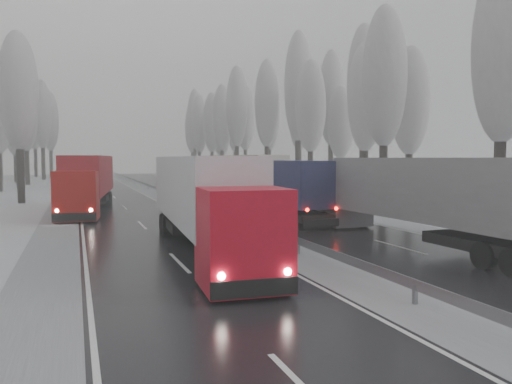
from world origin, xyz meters
TOP-DOWN VIEW (x-y plane):
  - carriageway_right at (5.25, 30.00)m, footprint 7.50×200.00m
  - carriageway_left at (-5.25, 30.00)m, footprint 7.50×200.00m
  - median_slush at (0.00, 30.00)m, footprint 3.00×200.00m
  - shoulder_right at (10.20, 30.00)m, footprint 2.40×200.00m
  - shoulder_left at (-10.20, 30.00)m, footprint 2.40×200.00m
  - median_guardrail at (0.00, 29.99)m, footprint 0.12×200.00m
  - tree_16 at (15.04, 15.67)m, footprint 3.60×3.60m
  - tree_18 at (14.51, 27.03)m, footprint 3.60×3.60m
  - tree_19 at (20.02, 31.03)m, footprint 3.60×3.60m
  - tree_20 at (17.90, 35.17)m, footprint 3.60×3.60m
  - tree_21 at (20.12, 39.17)m, footprint 3.60×3.60m
  - tree_22 at (17.02, 45.60)m, footprint 3.60×3.60m
  - tree_23 at (23.31, 49.60)m, footprint 3.60×3.60m
  - tree_24 at (17.90, 51.02)m, footprint 3.60×3.60m
  - tree_25 at (24.81, 55.02)m, footprint 3.60×3.60m
  - tree_26 at (17.56, 61.27)m, footprint 3.60×3.60m
  - tree_27 at (24.72, 65.27)m, footprint 3.60×3.60m
  - tree_28 at (16.34, 71.95)m, footprint 3.60×3.60m
  - tree_29 at (23.71, 75.95)m, footprint 3.60×3.60m
  - tree_30 at (16.56, 81.70)m, footprint 3.60×3.60m
  - tree_31 at (22.48, 85.70)m, footprint 3.60×3.60m
  - tree_32 at (16.63, 89.21)m, footprint 3.60×3.60m
  - tree_33 at (19.77, 93.21)m, footprint 3.60×3.60m
  - tree_34 at (15.73, 96.32)m, footprint 3.60×3.60m
  - tree_35 at (24.94, 100.32)m, footprint 3.60×3.60m
  - tree_36 at (17.04, 106.16)m, footprint 3.60×3.60m
  - tree_37 at (24.02, 110.16)m, footprint 3.60×3.60m
  - tree_38 at (18.73, 116.73)m, footprint 3.60×3.60m
  - tree_39 at (21.55, 120.73)m, footprint 3.60×3.60m
  - tree_62 at (-13.94, 43.73)m, footprint 3.60×3.60m
  - tree_68 at (-16.58, 69.11)m, footprint 3.60×3.60m
  - tree_70 at (-16.33, 79.19)m, footprint 3.60×3.60m
  - tree_72 at (-18.93, 88.54)m, footprint 3.60×3.60m
  - tree_74 at (-15.07, 99.33)m, footprint 3.60×3.60m
  - tree_76 at (-14.05, 108.72)m, footprint 3.60×3.60m
  - tree_77 at (-19.66, 112.72)m, footprint 3.60×3.60m
  - tree_78 at (-17.56, 115.31)m, footprint 3.60×3.60m
  - tree_79 at (-20.33, 119.31)m, footprint 3.60×3.60m
  - truck_grey_tarp at (6.40, 12.30)m, footprint 3.03×16.64m
  - truck_blue_box at (3.56, 25.12)m, footprint 3.31×15.98m
  - truck_cream_box at (6.38, 38.50)m, footprint 3.10×17.63m
  - box_truck_distant at (6.43, 84.05)m, footprint 3.31×8.18m
  - truck_red_white at (-3.80, 13.73)m, footprint 3.64×16.88m
  - truck_red_red at (-8.19, 33.85)m, footprint 4.92×17.37m

SIDE VIEW (x-z plane):
  - carriageway_right at x=5.25m, z-range 0.00..0.03m
  - carriageway_left at x=-5.25m, z-range 0.00..0.03m
  - median_slush at x=0.00m, z-range 0.00..0.04m
  - shoulder_right at x=10.20m, z-range 0.00..0.04m
  - shoulder_left at x=-10.20m, z-range 0.00..0.04m
  - median_guardrail at x=0.00m, z-range 0.22..0.98m
  - box_truck_distant at x=6.43m, z-range 0.03..3.00m
  - truck_blue_box at x=3.56m, z-range 0.34..4.41m
  - truck_grey_tarp at x=6.40m, z-range 0.36..4.61m
  - truck_red_white at x=-3.80m, z-range 0.36..4.66m
  - truck_red_red at x=-8.19m, z-range 0.37..4.79m
  - truck_cream_box at x=6.38m, z-range 0.38..4.88m
  - tree_23 at x=23.31m, z-range 1.99..15.54m
  - tree_77 at x=-19.66m, z-range 2.10..16.42m
  - tree_33 at x=19.77m, z-range 2.10..16.42m
  - tree_19 at x=20.02m, z-range 2.13..16.70m
  - tree_72 at x=-18.93m, z-range 2.21..17.31m
  - tree_20 at x=17.90m, z-range 2.29..18.00m
  - tree_22 at x=17.02m, z-range 2.31..18.17m
  - tree_62 at x=-13.94m, z-range 2.34..18.38m
  - tree_39 at x=21.55m, z-range 2.36..18.54m
  - tree_37 at x=24.02m, z-range 2.38..18.75m
  - tree_16 at x=15.04m, z-range 2.40..18.93m
  - tree_18 at x=14.51m, z-range 2.41..18.99m
  - tree_68 at x=-16.58m, z-range 2.42..19.07m
  - tree_79 at x=-20.33m, z-range 2.48..19.54m
  - tree_70 at x=-16.33m, z-range 2.48..19.57m
  - tree_32 at x=16.63m, z-range 2.51..19.85m
  - tree_27 at x=24.72m, z-range 2.55..20.17m
  - tree_34 at x=15.73m, z-range 2.55..20.19m
  - tree_30 at x=16.56m, z-range 2.59..20.45m
  - tree_38 at x=18.73m, z-range 2.60..20.58m
  - tree_29 at x=23.71m, z-range 2.62..20.73m
  - tree_35 at x=24.94m, z-range 2.64..20.89m
  - tree_76 at x=-14.05m, z-range 2.68..21.23m
  - tree_31 at x=22.48m, z-range 2.68..21.26m
  - tree_21 at x=20.12m, z-range 2.69..21.31m
  - tree_26 at x=17.56m, z-range 2.71..21.49m
  - tree_25 at x=24.81m, z-range 2.80..22.24m
  - tree_78 at x=-17.56m, z-range 2.81..22.37m
  - tree_28 at x=16.34m, z-range 2.82..22.45m
  - tree_74 at x=-15.07m, z-range 2.83..22.52m
  - tree_36 at x=17.04m, z-range 2.91..23.13m
  - tree_24 at x=17.90m, z-range 2.94..23.43m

